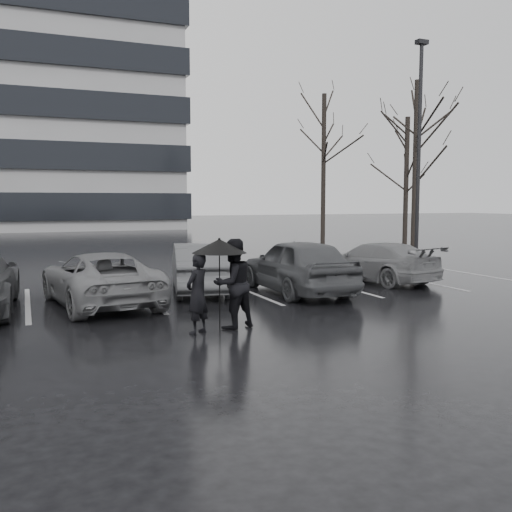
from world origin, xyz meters
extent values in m
plane|color=black|center=(0.00, 0.00, 0.00)|extent=(160.00, 160.00, 0.00)
imported|color=black|center=(1.72, 1.54, 0.74)|extent=(1.78, 4.38, 1.49)
imported|color=#323235|center=(-0.63, 2.73, 0.67)|extent=(2.24, 4.28, 1.34)
imported|color=#515154|center=(-3.39, 1.74, 0.63)|extent=(2.67, 4.77, 1.26)
imported|color=#515154|center=(4.87, 2.57, 0.61)|extent=(2.62, 4.46, 1.21)
imported|color=black|center=(-2.08, -1.95, 0.75)|extent=(0.65, 0.61, 1.50)
imported|color=black|center=(-1.31, -1.77, 0.87)|extent=(1.00, 0.88, 1.74)
cylinder|color=black|center=(-1.61, -1.85, 0.76)|extent=(0.02, 0.02, 1.52)
cone|color=black|center=(-1.61, -1.85, 1.62)|extent=(1.05, 1.05, 0.27)
sphere|color=black|center=(-1.61, -1.85, 1.75)|extent=(0.05, 0.05, 0.05)
cylinder|color=#98989B|center=(9.88, 7.07, 0.10)|extent=(0.48, 0.48, 0.19)
cylinder|color=black|center=(9.88, 7.07, 4.34)|extent=(0.15, 0.15, 8.69)
cube|color=black|center=(9.88, 7.07, 8.73)|extent=(0.48, 0.29, 0.17)
cube|color=#A4A4A7|center=(-5.00, 2.50, 0.00)|extent=(0.12, 5.00, 0.00)
cube|color=#A4A4A7|center=(-2.20, 2.50, 0.00)|extent=(0.12, 5.00, 0.00)
cube|color=#A4A4A7|center=(0.60, 2.50, 0.00)|extent=(0.12, 5.00, 0.00)
cube|color=#A4A4A7|center=(3.40, 2.50, 0.00)|extent=(0.12, 5.00, 0.00)
cube|color=#A4A4A7|center=(6.20, 2.50, 0.00)|extent=(0.12, 5.00, 0.00)
cube|color=#A4A4A7|center=(9.00, 2.50, 0.00)|extent=(0.12, 5.00, 0.00)
cylinder|color=black|center=(12.00, 10.00, 4.00)|extent=(0.26, 0.26, 8.00)
cylinder|color=black|center=(14.50, 14.00, 3.50)|extent=(0.26, 0.26, 7.00)
cylinder|color=black|center=(11.00, 17.00, 4.25)|extent=(0.26, 0.26, 8.50)
camera|label=1|loc=(-5.01, -12.03, 2.47)|focal=40.00mm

